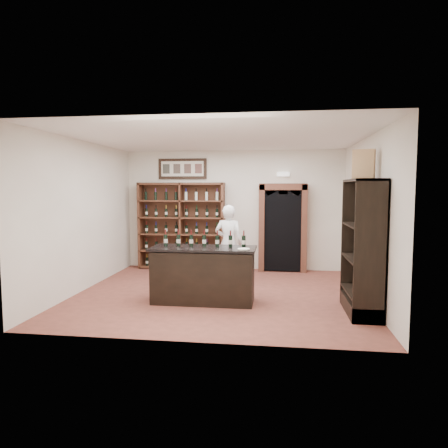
{
  "coord_description": "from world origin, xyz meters",
  "views": [
    {
      "loc": [
        1.1,
        -7.57,
        2.05
      ],
      "look_at": [
        0.06,
        0.3,
        1.34
      ],
      "focal_mm": 32.0,
      "sensor_mm": 36.0,
      "label": 1
    }
  ],
  "objects": [
    {
      "name": "wall_back",
      "position": [
        0.0,
        2.5,
        1.5
      ],
      "size": [
        5.5,
        0.04,
        3.0
      ],
      "primitive_type": "cube",
      "color": "white",
      "rests_on": "ground"
    },
    {
      "name": "counter_bottle_1",
      "position": [
        -0.68,
        -0.5,
        1.11
      ],
      "size": [
        0.07,
        0.07,
        0.3
      ],
      "color": "black",
      "rests_on": "tasting_counter"
    },
    {
      "name": "counter_bottle_3",
      "position": [
        -0.2,
        -0.5,
        1.11
      ],
      "size": [
        0.07,
        0.07,
        0.3
      ],
      "color": "black",
      "rests_on": "tasting_counter"
    },
    {
      "name": "arched_doorway",
      "position": [
        1.25,
        2.33,
        1.14
      ],
      "size": [
        1.17,
        0.35,
        2.17
      ],
      "color": "black",
      "rests_on": "ground"
    },
    {
      "name": "counter_bottle_5",
      "position": [
        0.28,
        -0.5,
        1.11
      ],
      "size": [
        0.07,
        0.07,
        0.3
      ],
      "color": "black",
      "rests_on": "tasting_counter"
    },
    {
      "name": "ceiling",
      "position": [
        0.0,
        0.0,
        3.0
      ],
      "size": [
        5.5,
        5.5,
        0.0
      ],
      "primitive_type": "plane",
      "rotation": [
        3.14,
        0.0,
        0.0
      ],
      "color": "white",
      "rests_on": "wall_back"
    },
    {
      "name": "floor",
      "position": [
        0.0,
        0.0,
        0.0
      ],
      "size": [
        5.5,
        5.5,
        0.0
      ],
      "primitive_type": "plane",
      "color": "brown",
      "rests_on": "ground"
    },
    {
      "name": "wall_left",
      "position": [
        -2.75,
        0.0,
        1.5
      ],
      "size": [
        0.04,
        5.0,
        3.0
      ],
      "primitive_type": "cube",
      "color": "white",
      "rests_on": "ground"
    },
    {
      "name": "wall_right",
      "position": [
        2.75,
        0.0,
        1.5
      ],
      "size": [
        0.04,
        5.0,
        3.0
      ],
      "primitive_type": "cube",
      "color": "white",
      "rests_on": "ground"
    },
    {
      "name": "tasting_counter",
      "position": [
        -0.2,
        -0.6,
        0.49
      ],
      "size": [
        1.88,
        0.78,
        1.0
      ],
      "color": "black",
      "rests_on": "ground"
    },
    {
      "name": "counter_bottle_2",
      "position": [
        -0.44,
        -0.5,
        1.11
      ],
      "size": [
        0.07,
        0.07,
        0.3
      ],
      "color": "black",
      "rests_on": "tasting_counter"
    },
    {
      "name": "wine_crate",
      "position": [
        2.51,
        -0.73,
        2.44
      ],
      "size": [
        0.37,
        0.27,
        0.49
      ],
      "primitive_type": "cube",
      "rotation": [
        0.0,
        0.0,
        -0.4
      ],
      "color": "tan",
      "rests_on": "side_cabinet"
    },
    {
      "name": "shopkeeper",
      "position": [
        0.05,
        1.1,
        0.85
      ],
      "size": [
        0.66,
        0.48,
        1.69
      ],
      "primitive_type": "imported",
      "rotation": [
        0.0,
        0.0,
        3.02
      ],
      "color": "white",
      "rests_on": "ground"
    },
    {
      "name": "counter_bottle_6",
      "position": [
        0.52,
        -0.5,
        1.11
      ],
      "size": [
        0.07,
        0.07,
        0.3
      ],
      "color": "black",
      "rests_on": "tasting_counter"
    },
    {
      "name": "side_cabinet",
      "position": [
        2.52,
        -0.9,
        0.75
      ],
      "size": [
        0.48,
        1.2,
        2.2
      ],
      "color": "black",
      "rests_on": "ground"
    },
    {
      "name": "wine_shelf",
      "position": [
        -1.3,
        2.33,
        1.1
      ],
      "size": [
        2.2,
        0.38,
        2.2
      ],
      "color": "#582E1E",
      "rests_on": "ground"
    },
    {
      "name": "emergency_light",
      "position": [
        1.25,
        2.42,
        2.4
      ],
      "size": [
        0.3,
        0.1,
        0.1
      ],
      "primitive_type": "cube",
      "color": "white",
      "rests_on": "wall_back"
    },
    {
      "name": "counter_bottle_0",
      "position": [
        -0.92,
        -0.5,
        1.11
      ],
      "size": [
        0.07,
        0.07,
        0.3
      ],
      "color": "black",
      "rests_on": "tasting_counter"
    },
    {
      "name": "framed_picture",
      "position": [
        -1.3,
        2.47,
        2.55
      ],
      "size": [
        1.25,
        0.04,
        0.52
      ],
      "primitive_type": "cube",
      "color": "black",
      "rests_on": "wall_back"
    },
    {
      "name": "plate",
      "position": [
        0.54,
        -0.78,
        1.01
      ],
      "size": [
        0.22,
        0.22,
        0.02
      ],
      "primitive_type": "cylinder",
      "color": "beige",
      "rests_on": "tasting_counter"
    },
    {
      "name": "counter_bottle_4",
      "position": [
        0.04,
        -0.5,
        1.11
      ],
      "size": [
        0.07,
        0.07,
        0.3
      ],
      "color": "black",
      "rests_on": "tasting_counter"
    }
  ]
}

